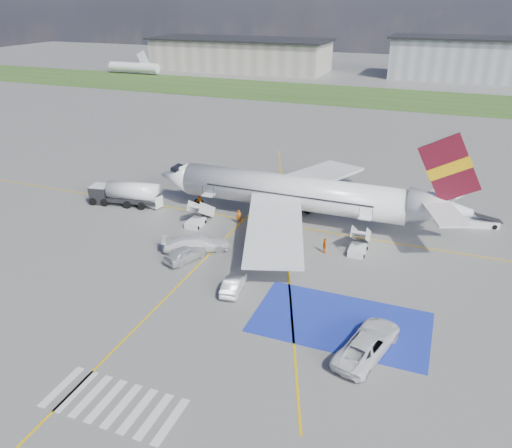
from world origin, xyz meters
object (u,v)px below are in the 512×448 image
(fuel_tanker, at_px, (126,195))
(gpu_cart, at_px, (153,201))
(car_silver_a, at_px, (186,254))
(car_silver_b, at_px, (233,284))
(belt_loader, at_px, (478,223))
(van_white_b, at_px, (197,241))
(airliner, at_px, (303,194))
(van_white_a, at_px, (368,341))

(fuel_tanker, xyz_separation_m, gpu_cart, (3.62, 0.52, -0.48))
(car_silver_a, relative_size, car_silver_b, 1.07)
(gpu_cart, height_order, car_silver_a, gpu_cart)
(belt_loader, distance_m, van_white_b, 31.95)
(fuel_tanker, height_order, gpu_cart, fuel_tanker)
(fuel_tanker, xyz_separation_m, car_silver_b, (20.58, -13.59, -0.58))
(airliner, distance_m, van_white_b, 13.86)
(airliner, xyz_separation_m, fuel_tanker, (-22.04, -3.20, -2.12))
(gpu_cart, distance_m, car_silver_b, 22.05)
(fuel_tanker, distance_m, van_white_b, 16.00)
(fuel_tanker, distance_m, van_white_a, 37.62)
(belt_loader, xyz_separation_m, car_silver_b, (-20.52, -22.64, 0.33))
(car_silver_b, bearing_deg, belt_loader, -140.87)
(van_white_a, bearing_deg, car_silver_b, -3.73)
(airliner, xyz_separation_m, gpu_cart, (-18.42, -2.69, -2.60))
(airliner, height_order, van_white_a, airliner)
(fuel_tanker, height_order, van_white_b, fuel_tanker)
(gpu_cart, xyz_separation_m, belt_loader, (37.47, 8.53, -0.43))
(car_silver_a, bearing_deg, belt_loader, -122.46)
(van_white_b, bearing_deg, airliner, -64.79)
(car_silver_a, bearing_deg, airliner, -98.93)
(belt_loader, bearing_deg, fuel_tanker, 178.27)
(car_silver_b, height_order, van_white_b, van_white_b)
(van_white_a, distance_m, van_white_b, 21.63)
(van_white_a, bearing_deg, belt_loader, -91.74)
(gpu_cart, xyz_separation_m, van_white_b, (10.34, -8.32, 0.24))
(belt_loader, bearing_deg, van_white_b, -162.30)
(car_silver_a, bearing_deg, car_silver_b, 175.15)
(fuel_tanker, bearing_deg, airliner, -0.34)
(gpu_cart, relative_size, belt_loader, 0.47)
(belt_loader, bearing_deg, car_silver_b, -146.34)
(fuel_tanker, bearing_deg, belt_loader, 3.80)
(airliner, height_order, van_white_b, airliner)
(gpu_cart, relative_size, van_white_a, 0.41)
(belt_loader, bearing_deg, airliner, -177.10)
(van_white_b, bearing_deg, car_silver_a, 150.91)
(fuel_tanker, bearing_deg, van_white_a, -36.84)
(gpu_cart, xyz_separation_m, car_silver_a, (10.32, -10.71, -0.02))
(gpu_cart, distance_m, belt_loader, 38.44)
(airliner, height_order, fuel_tanker, airliner)
(gpu_cart, bearing_deg, van_white_a, -16.52)
(gpu_cart, bearing_deg, airliner, 23.59)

